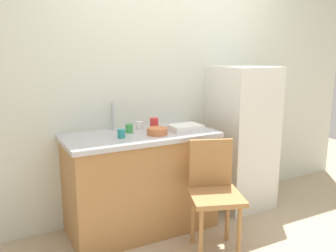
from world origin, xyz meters
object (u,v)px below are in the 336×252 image
object	(u,v)px
cup_teal	(121,134)
cup_red	(154,124)
chair	(214,190)
cup_green	(129,128)
refrigerator	(242,137)
terracotta_bowl	(157,131)
dish_tray	(185,128)
cup_white	(139,125)

from	to	relation	value
cup_teal	cup_red	world-z (taller)	cup_red
chair	cup_red	bearing A→B (deg)	128.13
cup_teal	chair	bearing A→B (deg)	-40.39
chair	cup_green	bearing A→B (deg)	145.24
refrigerator	terracotta_bowl	size ratio (longest dim) A/B	8.11
refrigerator	dish_tray	bearing A→B (deg)	-172.79
dish_tray	cup_teal	distance (m)	0.61
terracotta_bowl	cup_red	size ratio (longest dim) A/B	1.64
refrigerator	cup_red	xyz separation A→B (m)	(-0.96, 0.06, 0.22)
cup_white	cup_teal	world-z (taller)	same
cup_teal	terracotta_bowl	bearing A→B (deg)	-5.32
chair	cup_green	xyz separation A→B (m)	(-0.46, 0.65, 0.43)
refrigerator	cup_white	world-z (taller)	refrigerator
terracotta_bowl	cup_red	distance (m)	0.19
cup_white	cup_red	world-z (taller)	cup_red
terracotta_bowl	cup_red	xyz separation A→B (m)	(0.06, 0.18, 0.03)
cup_green	cup_teal	xyz separation A→B (m)	(-0.13, -0.14, -0.00)
dish_tray	cup_red	size ratio (longest dim) A/B	2.58
terracotta_bowl	cup_red	bearing A→B (deg)	72.45
dish_tray	cup_white	xyz separation A→B (m)	(-0.35, 0.23, 0.01)
chair	dish_tray	bearing A→B (deg)	107.13
cup_red	cup_white	bearing A→B (deg)	144.27
cup_green	cup_white	xyz separation A→B (m)	(0.13, 0.09, -0.00)
refrigerator	cup_teal	distance (m)	1.36
cup_red	refrigerator	bearing A→B (deg)	-3.51
refrigerator	chair	size ratio (longest dim) A/B	1.62
refrigerator	chair	xyz separation A→B (m)	(-0.75, -0.59, -0.22)
terracotta_bowl	cup_white	world-z (taller)	cup_white
refrigerator	chair	world-z (taller)	refrigerator
cup_white	cup_red	xyz separation A→B (m)	(0.11, -0.08, 0.02)
cup_green	chair	bearing A→B (deg)	-54.45
refrigerator	cup_white	xyz separation A→B (m)	(-1.08, 0.14, 0.21)
cup_white	terracotta_bowl	bearing A→B (deg)	-77.55
refrigerator	cup_red	bearing A→B (deg)	176.49
chair	terracotta_bowl	distance (m)	0.69
terracotta_bowl	cup_teal	distance (m)	0.32
dish_tray	cup_green	xyz separation A→B (m)	(-0.48, 0.15, 0.01)
terracotta_bowl	cup_green	distance (m)	0.26
dish_tray	cup_green	distance (m)	0.51
cup_white	cup_teal	size ratio (longest dim) A/B	0.99
terracotta_bowl	chair	bearing A→B (deg)	-59.95
cup_white	chair	bearing A→B (deg)	-65.70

